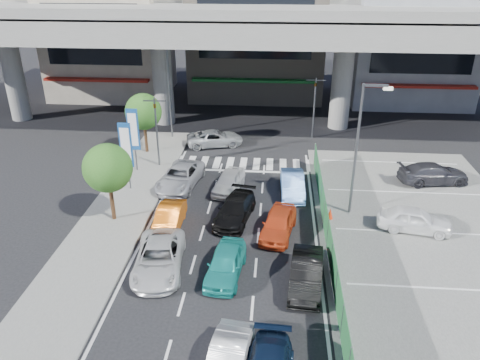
# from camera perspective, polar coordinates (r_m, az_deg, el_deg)

# --- Properties ---
(ground) EXTENTS (120.00, 120.00, 0.00)m
(ground) POSITION_cam_1_polar(r_m,az_deg,el_deg) (24.07, -1.95, -10.45)
(ground) COLOR black
(ground) RESTS_ON ground
(parking_lot) EXTENTS (12.00, 28.00, 0.06)m
(parking_lot) POSITION_cam_1_polar(r_m,az_deg,el_deg) (26.99, 22.73, -8.22)
(parking_lot) COLOR #5B5B59
(parking_lot) RESTS_ON ground
(sidewalk_left) EXTENTS (4.00, 30.00, 0.12)m
(sidewalk_left) POSITION_cam_1_polar(r_m,az_deg,el_deg) (28.81, -15.05, -4.65)
(sidewalk_left) COLOR #5B5B59
(sidewalk_left) RESTS_ON ground
(fence_run) EXTENTS (0.16, 22.00, 1.80)m
(fence_run) POSITION_cam_1_polar(r_m,az_deg,el_deg) (24.44, 10.85, -7.78)
(fence_run) COLOR #205F31
(fence_run) RESTS_ON ground
(expressway) EXTENTS (64.00, 14.00, 10.75)m
(expressway) POSITION_cam_1_polar(r_m,az_deg,el_deg) (41.72, 1.42, 18.22)
(expressway) COLOR slate
(expressway) RESTS_ON ground
(building_west) EXTENTS (12.00, 10.90, 13.00)m
(building_west) POSITION_cam_1_polar(r_m,az_deg,el_deg) (55.00, -15.60, 16.77)
(building_west) COLOR gray
(building_west) RESTS_ON ground
(building_center) EXTENTS (14.00, 10.90, 15.00)m
(building_center) POSITION_cam_1_polar(r_m,az_deg,el_deg) (52.75, 2.14, 18.38)
(building_center) COLOR gray
(building_center) RESTS_ON ground
(building_east) EXTENTS (12.00, 10.90, 12.00)m
(building_east) POSITION_cam_1_polar(r_m,az_deg,el_deg) (53.67, 20.05, 15.44)
(building_east) COLOR gray
(building_east) RESTS_ON ground
(traffic_light_left) EXTENTS (1.60, 1.24, 5.20)m
(traffic_light_left) POSITION_cam_1_polar(r_m,az_deg,el_deg) (34.03, -10.27, 7.75)
(traffic_light_left) COLOR #595B60
(traffic_light_left) RESTS_ON ground
(traffic_light_right) EXTENTS (1.60, 1.24, 5.20)m
(traffic_light_right) POSITION_cam_1_polar(r_m,az_deg,el_deg) (39.77, 9.15, 10.43)
(traffic_light_right) COLOR #595B60
(traffic_light_right) RESTS_ON ground
(street_lamp_right) EXTENTS (1.65, 0.22, 8.00)m
(street_lamp_right) POSITION_cam_1_polar(r_m,az_deg,el_deg) (27.42, 14.48, 4.76)
(street_lamp_right) COLOR #595B60
(street_lamp_right) RESTS_ON ground
(street_lamp_left) EXTENTS (1.65, 0.22, 8.00)m
(street_lamp_left) POSITION_cam_1_polar(r_m,az_deg,el_deg) (39.44, -8.41, 11.61)
(street_lamp_left) COLOR #595B60
(street_lamp_left) RESTS_ON ground
(signboard_near) EXTENTS (0.80, 0.14, 4.70)m
(signboard_near) POSITION_cam_1_polar(r_m,az_deg,el_deg) (30.99, -13.72, 3.89)
(signboard_near) COLOR #595B60
(signboard_near) RESTS_ON ground
(signboard_far) EXTENTS (0.80, 0.14, 4.70)m
(signboard_far) POSITION_cam_1_polar(r_m,az_deg,el_deg) (33.78, -12.88, 5.80)
(signboard_far) COLOR #595B60
(signboard_far) RESTS_ON ground
(tree_near) EXTENTS (2.80, 2.80, 4.80)m
(tree_near) POSITION_cam_1_polar(r_m,az_deg,el_deg) (27.34, -15.83, 1.39)
(tree_near) COLOR #382314
(tree_near) RESTS_ON ground
(tree_far) EXTENTS (2.80, 2.80, 4.80)m
(tree_far) POSITION_cam_1_polar(r_m,az_deg,el_deg) (36.91, -11.69, 8.14)
(tree_far) COLOR #382314
(tree_far) RESTS_ON ground
(sedan_white_mid_left) EXTENTS (2.81, 5.18, 1.38)m
(sedan_white_mid_left) POSITION_cam_1_polar(r_m,az_deg,el_deg) (23.78, -9.85, -9.34)
(sedan_white_mid_left) COLOR silver
(sedan_white_mid_left) RESTS_ON ground
(taxi_teal_mid) EXTENTS (2.00, 4.14, 1.36)m
(taxi_teal_mid) POSITION_cam_1_polar(r_m,az_deg,el_deg) (23.08, -1.76, -10.14)
(taxi_teal_mid) COLOR teal
(taxi_teal_mid) RESTS_ON ground
(hatch_black_mid_right) EXTENTS (1.85, 4.31, 1.38)m
(hatch_black_mid_right) POSITION_cam_1_polar(r_m,az_deg,el_deg) (22.62, 8.07, -11.26)
(hatch_black_mid_right) COLOR black
(hatch_black_mid_right) RESTS_ON ground
(taxi_orange_left) EXTENTS (1.37, 3.93, 1.29)m
(taxi_orange_left) POSITION_cam_1_polar(r_m,az_deg,el_deg) (27.03, -8.65, -4.70)
(taxi_orange_left) COLOR orange
(taxi_orange_left) RESTS_ON ground
(sedan_black_mid) EXTENTS (2.57, 4.71, 1.29)m
(sedan_black_mid) POSITION_cam_1_polar(r_m,az_deg,el_deg) (27.63, -0.62, -3.66)
(sedan_black_mid) COLOR black
(sedan_black_mid) RESTS_ON ground
(taxi_orange_right) EXTENTS (2.36, 4.28, 1.38)m
(taxi_orange_right) POSITION_cam_1_polar(r_m,az_deg,el_deg) (26.30, 4.70, -5.29)
(taxi_orange_right) COLOR #C33E19
(taxi_orange_right) RESTS_ON ground
(wagon_silver_front_left) EXTENTS (2.98, 5.24, 1.38)m
(wagon_silver_front_left) POSITION_cam_1_polar(r_m,az_deg,el_deg) (31.85, -7.30, 0.39)
(wagon_silver_front_left) COLOR #A3A4AA
(wagon_silver_front_left) RESTS_ON ground
(sedan_white_front_mid) EXTENTS (2.24, 4.05, 1.30)m
(sedan_white_front_mid) POSITION_cam_1_polar(r_m,az_deg,el_deg) (31.01, -1.40, -0.20)
(sedan_white_front_mid) COLOR silver
(sedan_white_front_mid) RESTS_ON ground
(kei_truck_front_right) EXTENTS (1.61, 4.24, 1.38)m
(kei_truck_front_right) POSITION_cam_1_polar(r_m,az_deg,el_deg) (30.71, 6.41, -0.56)
(kei_truck_front_right) COLOR #527DC1
(kei_truck_front_right) RESTS_ON ground
(crossing_wagon_silver) EXTENTS (4.99, 3.28, 1.28)m
(crossing_wagon_silver) POSITION_cam_1_polar(r_m,az_deg,el_deg) (38.60, -3.08, 5.10)
(crossing_wagon_silver) COLOR #A9ADB0
(crossing_wagon_silver) RESTS_ON ground
(parked_sedan_white) EXTENTS (4.29, 2.35, 1.38)m
(parked_sedan_white) POSITION_cam_1_polar(r_m,az_deg,el_deg) (28.23, 20.52, -4.53)
(parked_sedan_white) COLOR white
(parked_sedan_white) RESTS_ON parking_lot
(parked_sedan_dgrey) EXTENTS (4.99, 2.66, 1.38)m
(parked_sedan_dgrey) POSITION_cam_1_polar(r_m,az_deg,el_deg) (34.56, 22.51, 0.74)
(parked_sedan_dgrey) COLOR #323137
(parked_sedan_dgrey) RESTS_ON parking_lot
(traffic_cone) EXTENTS (0.40, 0.40, 0.68)m
(traffic_cone) POSITION_cam_1_polar(r_m,az_deg,el_deg) (28.27, 10.93, -4.02)
(traffic_cone) COLOR red
(traffic_cone) RESTS_ON parking_lot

